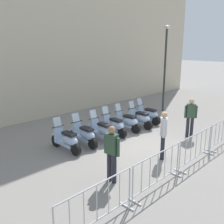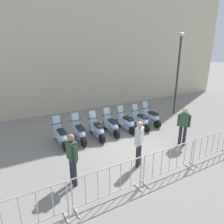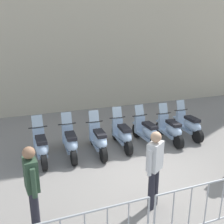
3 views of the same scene
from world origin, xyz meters
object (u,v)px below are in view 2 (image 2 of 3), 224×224
object	(u,v)px
motorcycle_1	(79,132)
motorcycle_3	(112,126)
officer_mid_plaza	(139,141)
motorcycle_4	(126,123)
barrier_segment_2	(169,162)
motorcycle_6	(151,117)
street_lamp	(178,66)
officer_near_row_end	(72,157)
barrier_segment_0	(21,216)
motorcycle_2	(97,130)
motorcycle_5	(140,121)
barrier_segment_1	(110,184)
barrier_segment_3	(212,146)
motorcycle_0	(61,136)
officer_by_barriers	(184,124)

from	to	relation	value
motorcycle_1	motorcycle_3	xyz separation A→B (m)	(1.70, 0.18, 0.00)
motorcycle_3	officer_mid_plaza	bearing A→B (deg)	-95.08
motorcycle_4	barrier_segment_2	size ratio (longest dim) A/B	0.79
motorcycle_6	street_lamp	xyz separation A→B (m)	(2.65, 1.12, 2.67)
motorcycle_1	officer_near_row_end	world-z (taller)	officer_near_row_end
barrier_segment_2	motorcycle_3	bearing A→B (deg)	95.18
motorcycle_6	barrier_segment_0	xyz separation A→B (m)	(-6.73, -4.58, 0.07)
motorcycle_2	motorcycle_5	xyz separation A→B (m)	(2.56, 0.23, 0.00)
barrier_segment_2	motorcycle_2	bearing A→B (deg)	107.82
motorcycle_5	motorcycle_1	bearing A→B (deg)	-176.66
motorcycle_1	motorcycle_5	world-z (taller)	same
motorcycle_4	motorcycle_5	bearing A→B (deg)	-1.06
officer_mid_plaza	motorcycle_2	bearing A→B (deg)	101.62
barrier_segment_1	barrier_segment_3	bearing A→B (deg)	5.12
barrier_segment_1	barrier_segment_2	bearing A→B (deg)	5.12
motorcycle_1	motorcycle_5	xyz separation A→B (m)	(3.42, 0.20, 0.00)
motorcycle_0	motorcycle_3	xyz separation A→B (m)	(2.55, 0.25, 0.00)
motorcycle_5	street_lamp	bearing A→B (deg)	21.07
motorcycle_3	officer_near_row_end	bearing A→B (deg)	-131.19
motorcycle_1	motorcycle_2	world-z (taller)	same
motorcycle_3	barrier_segment_3	size ratio (longest dim) A/B	0.79
motorcycle_2	officer_near_row_end	distance (m)	3.43
barrier_segment_3	motorcycle_6	bearing A→B (deg)	90.90
motorcycle_0	motorcycle_2	bearing A→B (deg)	1.10
motorcycle_1	motorcycle_4	distance (m)	2.57
motorcycle_2	street_lamp	distance (m)	6.80
street_lamp	motorcycle_0	bearing A→B (deg)	-168.28
barrier_segment_3	motorcycle_2	bearing A→B (deg)	134.53
officer_near_row_end	officer_by_barriers	size ratio (longest dim) A/B	1.00
motorcycle_5	motorcycle_6	world-z (taller)	same
motorcycle_1	motorcycle_3	size ratio (longest dim) A/B	1.00
motorcycle_6	officer_by_barriers	world-z (taller)	officer_by_barriers
barrier_segment_3	officer_near_row_end	size ratio (longest dim) A/B	1.26
motorcycle_5	barrier_segment_1	xyz separation A→B (m)	(-3.62, -4.15, 0.07)
motorcycle_5	barrier_segment_1	bearing A→B (deg)	-131.11
motorcycle_2	motorcycle_3	world-z (taller)	same
motorcycle_5	officer_mid_plaza	xyz separation A→B (m)	(-1.98, -3.02, 0.53)
officer_mid_plaza	motorcycle_3	bearing A→B (deg)	84.92
motorcycle_0	motorcycle_6	size ratio (longest dim) A/B	1.00
street_lamp	motorcycle_2	bearing A→B (deg)	-165.39
street_lamp	officer_mid_plaza	bearing A→B (deg)	-141.45
motorcycle_2	barrier_segment_3	world-z (taller)	motorcycle_2
motorcycle_5	barrier_segment_2	bearing A→B (deg)	-109.00
motorcycle_1	motorcycle_2	size ratio (longest dim) A/B	1.00
motorcycle_6	barrier_segment_3	xyz separation A→B (m)	(0.06, -3.97, 0.07)
barrier_segment_0	motorcycle_0	bearing A→B (deg)	68.36
motorcycle_0	officer_near_row_end	world-z (taller)	officer_near_row_end
motorcycle_2	barrier_segment_2	xyz separation A→B (m)	(1.20, -3.72, 0.07)
motorcycle_0	officer_mid_plaza	size ratio (longest dim) A/B	1.00
motorcycle_1	barrier_segment_3	bearing A→B (deg)	-39.39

